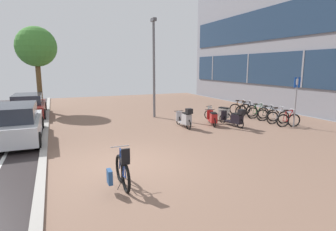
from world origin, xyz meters
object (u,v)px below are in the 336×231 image
at_px(bicycle_rack_03, 258,113).
at_px(bicycle_rack_05, 240,109).
at_px(scooter_near, 212,118).
at_px(street_tree, 36,47).
at_px(bicycle_rack_02, 268,115).
at_px(lamp_post, 154,63).
at_px(scooter_far, 235,118).
at_px(scooter_extra, 185,118).
at_px(parked_car_near, 17,123).
at_px(bicycle_foreground, 122,171).
at_px(bicycle_rack_00, 288,120).
at_px(parking_sign, 296,96).
at_px(scooter_mid, 220,114).
at_px(bicycle_rack_01, 278,117).
at_px(parked_car_far, 28,106).
at_px(bicycle_rack_04, 246,111).

distance_m(bicycle_rack_03, bicycle_rack_05, 1.56).
height_order(scooter_near, street_tree, street_tree).
height_order(bicycle_rack_02, street_tree, street_tree).
bearing_deg(street_tree, bicycle_rack_03, -33.00).
relative_size(lamp_post, street_tree, 1.02).
distance_m(scooter_far, scooter_extra, 2.50).
distance_m(bicycle_rack_02, bicycle_rack_05, 2.33).
distance_m(bicycle_rack_05, parked_car_near, 12.28).
height_order(bicycle_rack_02, lamp_post, lamp_post).
xyz_separation_m(bicycle_foreground, bicycle_rack_00, (9.27, 3.62, -0.07)).
bearing_deg(bicycle_rack_05, parking_sign, -87.31).
bearing_deg(scooter_mid, bicycle_rack_05, 30.16).
relative_size(bicycle_rack_03, parked_car_near, 0.29).
distance_m(bicycle_foreground, bicycle_rack_02, 10.72).
height_order(bicycle_rack_01, scooter_mid, bicycle_rack_01).
relative_size(bicycle_rack_03, parked_car_far, 0.28).
distance_m(bicycle_rack_02, bicycle_rack_03, 0.78).
height_order(bicycle_foreground, bicycle_rack_05, bicycle_foreground).
height_order(scooter_mid, parking_sign, parking_sign).
xyz_separation_m(bicycle_foreground, lamp_post, (3.99, 8.64, 2.73)).
bearing_deg(bicycle_rack_04, parked_car_far, 156.77).
bearing_deg(scooter_mid, scooter_near, -141.15).
height_order(bicycle_rack_01, bicycle_rack_03, bicycle_rack_03).
height_order(bicycle_rack_05, scooter_near, bicycle_rack_05).
height_order(bicycle_foreground, bicycle_rack_00, bicycle_foreground).
height_order(scooter_far, scooter_extra, scooter_extra).
distance_m(parked_car_far, parking_sign, 15.01).
relative_size(parked_car_near, lamp_post, 0.79).
relative_size(bicycle_foreground, bicycle_rack_05, 1.10).
relative_size(bicycle_rack_05, scooter_extra, 0.75).
distance_m(scooter_mid, parked_car_far, 11.41).
relative_size(parked_car_far, lamp_post, 0.80).
height_order(bicycle_rack_04, lamp_post, lamp_post).
relative_size(bicycle_rack_05, parked_car_near, 0.29).
bearing_deg(bicycle_rack_01, parking_sign, -82.53).
bearing_deg(bicycle_rack_02, bicycle_foreground, -151.16).
bearing_deg(bicycle_rack_03, scooter_near, -169.80).
bearing_deg(parked_car_far, scooter_near, -36.64).
bearing_deg(parking_sign, bicycle_rack_00, 144.01).
xyz_separation_m(bicycle_rack_05, parking_sign, (0.19, -4.04, 1.18)).
height_order(parked_car_near, parking_sign, parking_sign).
bearing_deg(scooter_mid, scooter_far, -94.55).
relative_size(bicycle_rack_03, bicycle_rack_05, 1.00).
bearing_deg(bicycle_rack_02, parked_car_far, 151.29).
height_order(bicycle_rack_01, scooter_far, scooter_far).
distance_m(scooter_mid, scooter_extra, 2.62).
bearing_deg(scooter_far, bicycle_rack_00, -23.18).
bearing_deg(parked_car_near, bicycle_rack_03, 0.07).
relative_size(bicycle_rack_05, scooter_mid, 0.75).
bearing_deg(scooter_far, scooter_extra, 163.53).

